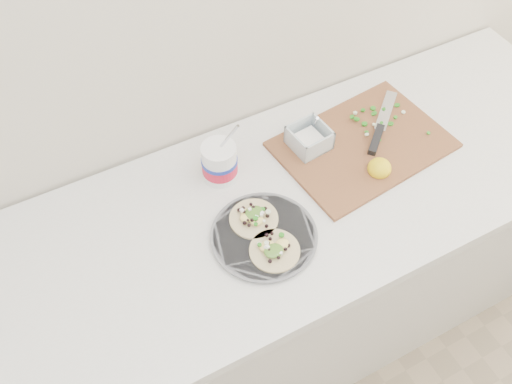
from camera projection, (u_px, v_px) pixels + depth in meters
name	position (u px, v px, depth m)	size (l,w,h in m)	color
counter	(220.00, 306.00, 1.83)	(2.44, 0.66, 0.90)	silver
taco_plate	(264.00, 234.00, 1.44)	(0.27, 0.27, 0.04)	#5C5E64
tub	(220.00, 160.00, 1.53)	(0.10, 0.10, 0.22)	white
cutboard	(358.00, 141.00, 1.64)	(0.51, 0.38, 0.07)	brown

